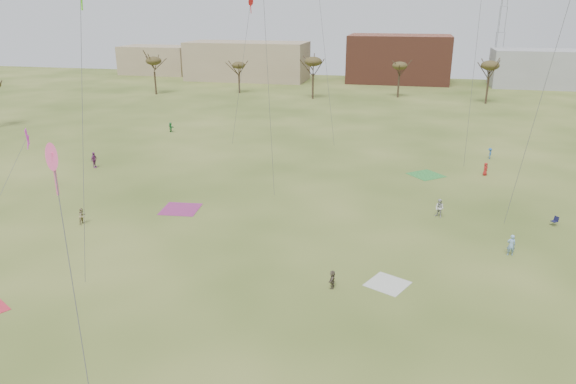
# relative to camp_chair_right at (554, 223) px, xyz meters

# --- Properties ---
(ground) EXTENTS (260.00, 260.00, 0.00)m
(ground) POSITION_rel_camp_chair_right_xyz_m (-22.48, -23.64, -0.26)
(ground) COLOR #344A17
(ground) RESTS_ON ground
(spectator_fore_b) EXTENTS (0.67, 0.82, 1.54)m
(spectator_fore_b) POSITION_rel_camp_chair_right_xyz_m (-42.55, -9.36, 0.51)
(spectator_fore_b) COLOR #978860
(spectator_fore_b) RESTS_ON ground
(spectator_fore_c) EXTENTS (0.42, 1.26, 1.35)m
(spectator_fore_c) POSITION_rel_camp_chair_right_xyz_m (-18.24, -15.88, 0.42)
(spectator_fore_c) COLOR brown
(spectator_fore_c) RESTS_ON ground
(flyer_mid_c) EXTENTS (0.69, 0.49, 1.80)m
(flyer_mid_c) POSITION_rel_camp_chair_right_xyz_m (-4.94, -7.44, 0.64)
(flyer_mid_c) COLOR #7FA6D4
(flyer_mid_c) RESTS_ON ground
(spectator_mid_d) EXTENTS (0.52, 1.18, 1.98)m
(spectator_mid_d) POSITION_rel_camp_chair_right_xyz_m (-51.63, 7.12, 0.73)
(spectator_mid_d) COLOR #86377D
(spectator_mid_d) RESTS_ON ground
(spectator_mid_e) EXTENTS (1.11, 1.06, 1.80)m
(spectator_mid_e) POSITION_rel_camp_chair_right_xyz_m (-10.26, -0.23, 0.64)
(spectator_mid_e) COLOR #BBBBBB
(spectator_mid_e) RESTS_ON ground
(flyer_far_a) EXTENTS (1.42, 1.25, 1.55)m
(flyer_far_a) POSITION_rel_camp_chair_right_xyz_m (-50.81, 27.62, 0.52)
(flyer_far_a) COLOR #2B8340
(flyer_far_a) RESTS_ON ground
(flyer_far_b) EXTENTS (0.79, 0.90, 1.55)m
(flyer_far_b) POSITION_rel_camp_chair_right_xyz_m (-4.40, 14.74, 0.51)
(flyer_far_b) COLOR maroon
(flyer_far_b) RESTS_ON ground
(flyer_far_c) EXTENTS (0.68, 1.00, 1.43)m
(flyer_far_c) POSITION_rel_camp_chair_right_xyz_m (-2.96, 22.54, 0.45)
(flyer_far_c) COLOR #21529A
(flyer_far_c) RESTS_ON ground
(blanket_cream) EXTENTS (3.55, 3.55, 0.03)m
(blanket_cream) POSITION_rel_camp_chair_right_xyz_m (-14.38, -14.48, -0.26)
(blanket_cream) COLOR silver
(blanket_cream) RESTS_ON ground
(blanket_plum) EXTENTS (3.93, 3.93, 0.03)m
(blanket_plum) POSITION_rel_camp_chair_right_xyz_m (-35.25, -3.89, -0.26)
(blanket_plum) COLOR #942D6E
(blanket_plum) RESTS_ON ground
(blanket_olive) EXTENTS (4.87, 4.87, 0.03)m
(blanket_olive) POSITION_rel_camp_chair_right_xyz_m (-11.25, 13.20, -0.26)
(blanket_olive) COLOR #348F3B
(blanket_olive) RESTS_ON ground
(camp_chair_right) EXTENTS (0.74, 0.73, 0.87)m
(camp_chair_right) POSITION_rel_camp_chair_right_xyz_m (0.00, 0.00, 0.00)
(camp_chair_right) COLOR #121334
(camp_chair_right) RESTS_ON ground
(tree_line) EXTENTS (117.44, 49.32, 8.91)m
(tree_line) POSITION_rel_camp_chair_right_xyz_m (-25.32, 55.48, 6.83)
(tree_line) COLOR #3A2B1E
(tree_line) RESTS_ON ground
(building_tan) EXTENTS (32.00, 14.00, 10.00)m
(building_tan) POSITION_rel_camp_chair_right_xyz_m (-57.48, 91.36, 4.74)
(building_tan) COLOR #937F60
(building_tan) RESTS_ON ground
(building_brick) EXTENTS (26.00, 16.00, 12.00)m
(building_brick) POSITION_rel_camp_chair_right_xyz_m (-17.48, 96.36, 5.74)
(building_brick) COLOR brown
(building_brick) RESTS_ON ground
(building_grey) EXTENTS (24.00, 12.00, 9.00)m
(building_grey) POSITION_rel_camp_chair_right_xyz_m (17.52, 94.36, 4.24)
(building_grey) COLOR gray
(building_grey) RESTS_ON ground
(building_tan_west) EXTENTS (20.00, 12.00, 8.00)m
(building_tan_west) POSITION_rel_camp_chair_right_xyz_m (-87.48, 98.36, 3.74)
(building_tan_west) COLOR #937F60
(building_tan_west) RESTS_ON ground
(radio_tower) EXTENTS (1.51, 1.72, 41.00)m
(radio_tower) POSITION_rel_camp_chair_right_xyz_m (7.52, 101.36, 18.95)
(radio_tower) COLOR #9EA3A8
(radio_tower) RESTS_ON ground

